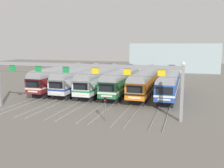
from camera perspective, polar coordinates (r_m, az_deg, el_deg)
The scene contains 11 objects.
ground_plane at distance 46.05m, azimuth -0.21°, elevation -2.17°, with size 160.00×160.00×0.00m, color slate.
track_bed at distance 62.26m, azimuth 4.35°, elevation 0.85°, with size 22.00×70.00×0.15m.
commuter_train_maroon at distance 49.53m, azimuth -11.63°, elevation 1.59°, with size 2.88×18.06×4.77m.
commuter_train_silver at distance 47.73m, azimuth -7.29°, elevation 1.43°, with size 2.88×18.06×5.05m.
commuter_train_white at distance 46.23m, azimuth -2.64°, elevation 1.25°, with size 2.88×18.06×5.05m.
commuter_train_green at distance 45.05m, azimuth 2.28°, elevation 1.04°, with size 2.88×18.06×5.05m.
commuter_train_orange at distance 44.21m, azimuth 7.43°, elevation 0.82°, with size 2.88×18.06×4.77m.
commuter_train_blue at distance 43.76m, azimuth 12.74°, elevation 0.58°, with size 2.88×18.06×5.05m.
catenary_gantry at distance 32.69m, azimuth -7.13°, elevation 2.61°, with size 25.73×0.44×6.97m.
yard_signal_mast at distance 29.69m, azimuth -1.53°, elevation -4.60°, with size 0.28×0.35×2.83m.
maintenance_building at distance 85.42m, azimuth 13.78°, elevation 5.83°, with size 27.55×10.00×8.98m, color #9EB2B7.
Camera 1 is at (13.15, -43.20, 9.02)m, focal length 40.72 mm.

